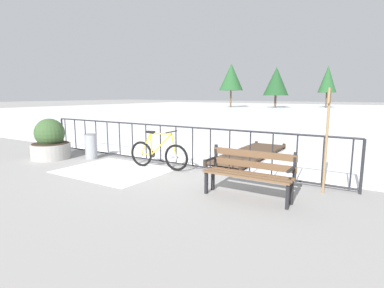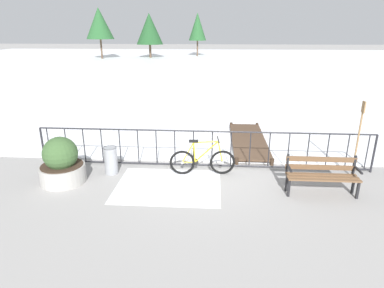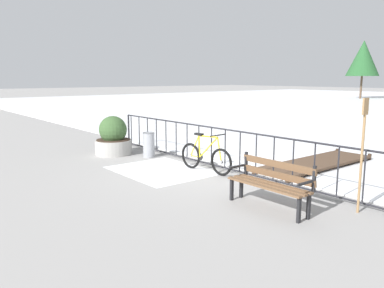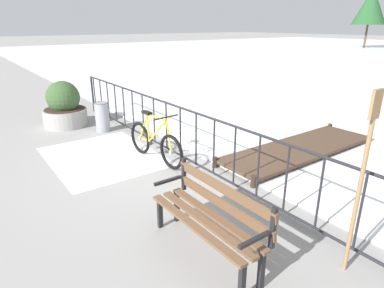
% 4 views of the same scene
% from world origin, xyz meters
% --- Properties ---
extents(ground_plane, '(160.00, 160.00, 0.00)m').
position_xyz_m(ground_plane, '(0.00, 0.00, 0.00)').
color(ground_plane, gray).
extents(frozen_pond, '(80.00, 56.00, 0.03)m').
position_xyz_m(frozen_pond, '(0.00, 28.40, 0.01)').
color(frozen_pond, white).
rests_on(frozen_pond, ground).
extents(snow_patch, '(2.53, 1.99, 0.01)m').
position_xyz_m(snow_patch, '(-0.79, -1.20, 0.00)').
color(snow_patch, white).
rests_on(snow_patch, ground).
extents(railing_fence, '(9.06, 0.06, 1.07)m').
position_xyz_m(railing_fence, '(0.00, 0.00, 0.56)').
color(railing_fence, '#232328').
rests_on(railing_fence, ground).
extents(bicycle_near_railing, '(1.71, 0.52, 0.97)m').
position_xyz_m(bicycle_near_railing, '(0.01, -0.43, 0.37)').
color(bicycle_near_railing, black).
rests_on(bicycle_near_railing, ground).
extents(park_bench, '(1.60, 0.48, 0.89)m').
position_xyz_m(park_bench, '(2.79, -1.29, 0.51)').
color(park_bench, brown).
rests_on(park_bench, ground).
extents(planter_with_shrub, '(1.10, 1.10, 1.17)m').
position_xyz_m(planter_with_shrub, '(-3.43, -1.15, 0.50)').
color(planter_with_shrub, '#9E9B96').
rests_on(planter_with_shrub, ground).
extents(trash_bin, '(0.35, 0.35, 0.73)m').
position_xyz_m(trash_bin, '(-2.39, -0.55, 0.37)').
color(trash_bin, gray).
rests_on(trash_bin, ground).
extents(oar_upright, '(0.04, 0.16, 1.98)m').
position_xyz_m(oar_upright, '(3.90, -0.31, 1.14)').
color(oar_upright, '#937047').
rests_on(oar_upright, ground).
extents(wooden_dock, '(1.10, 3.80, 0.20)m').
position_xyz_m(wooden_dock, '(1.45, 2.15, 0.12)').
color(wooden_dock, '#4C3828').
rests_on(wooden_dock, ground).
extents(tree_far_west, '(3.49, 3.49, 5.65)m').
position_xyz_m(tree_far_west, '(-8.48, 36.56, 3.69)').
color(tree_far_west, brown).
rests_on(tree_far_west, ground).
extents(tree_west_mid, '(3.45, 3.45, 6.24)m').
position_xyz_m(tree_west_mid, '(-14.42, 34.54, 4.34)').
color(tree_west_mid, brown).
rests_on(tree_west_mid, ground).
extents(tree_centre, '(2.44, 2.44, 5.81)m').
position_xyz_m(tree_centre, '(-2.37, 40.06, 3.96)').
color(tree_centre, brown).
rests_on(tree_centre, ground).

